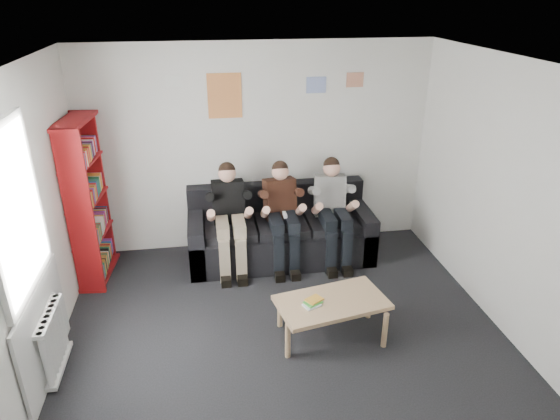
{
  "coord_description": "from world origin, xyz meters",
  "views": [
    {
      "loc": [
        -0.7,
        -3.7,
        3.29
      ],
      "look_at": [
        0.1,
        1.3,
        1.0
      ],
      "focal_mm": 32.0,
      "sensor_mm": 36.0,
      "label": 1
    }
  ],
  "objects_px": {
    "sofa": "(280,233)",
    "person_right": "(333,212)",
    "bookshelf": "(88,202)",
    "person_left": "(230,219)",
    "coffee_table": "(332,305)",
    "person_middle": "(282,216)"
  },
  "relations": [
    {
      "from": "sofa",
      "to": "person_right",
      "type": "distance_m",
      "value": 0.77
    },
    {
      "from": "person_middle",
      "to": "person_right",
      "type": "height_order",
      "value": "person_right"
    },
    {
      "from": "coffee_table",
      "to": "person_right",
      "type": "height_order",
      "value": "person_right"
    },
    {
      "from": "bookshelf",
      "to": "person_left",
      "type": "bearing_deg",
      "value": 2.82
    },
    {
      "from": "coffee_table",
      "to": "person_left",
      "type": "bearing_deg",
      "value": 120.27
    },
    {
      "from": "person_left",
      "to": "person_right",
      "type": "xyz_separation_m",
      "value": [
        1.31,
        0.0,
        -0.0
      ]
    },
    {
      "from": "bookshelf",
      "to": "coffee_table",
      "type": "height_order",
      "value": "bookshelf"
    },
    {
      "from": "coffee_table",
      "to": "person_middle",
      "type": "xyz_separation_m",
      "value": [
        -0.25,
        1.54,
        0.29
      ]
    },
    {
      "from": "bookshelf",
      "to": "coffee_table",
      "type": "xyz_separation_m",
      "value": [
        2.54,
        -1.63,
        -0.6
      ]
    },
    {
      "from": "bookshelf",
      "to": "person_right",
      "type": "relative_size",
      "value": 1.46
    },
    {
      "from": "bookshelf",
      "to": "person_right",
      "type": "height_order",
      "value": "bookshelf"
    },
    {
      "from": "person_left",
      "to": "person_middle",
      "type": "xyz_separation_m",
      "value": [
        0.65,
        0.0,
        -0.01
      ]
    },
    {
      "from": "bookshelf",
      "to": "person_middle",
      "type": "xyz_separation_m",
      "value": [
        2.29,
        -0.09,
        -0.31
      ]
    },
    {
      "from": "person_right",
      "to": "sofa",
      "type": "bearing_deg",
      "value": 170.53
    },
    {
      "from": "sofa",
      "to": "person_left",
      "type": "relative_size",
      "value": 1.74
    },
    {
      "from": "coffee_table",
      "to": "person_right",
      "type": "distance_m",
      "value": 1.62
    },
    {
      "from": "bookshelf",
      "to": "person_middle",
      "type": "relative_size",
      "value": 1.48
    },
    {
      "from": "sofa",
      "to": "coffee_table",
      "type": "relative_size",
      "value": 2.17
    },
    {
      "from": "sofa",
      "to": "bookshelf",
      "type": "distance_m",
      "value": 2.39
    },
    {
      "from": "bookshelf",
      "to": "person_left",
      "type": "relative_size",
      "value": 1.46
    },
    {
      "from": "bookshelf",
      "to": "person_right",
      "type": "bearing_deg",
      "value": 4.22
    },
    {
      "from": "person_right",
      "to": "bookshelf",
      "type": "bearing_deg",
      "value": -173.7
    }
  ]
}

